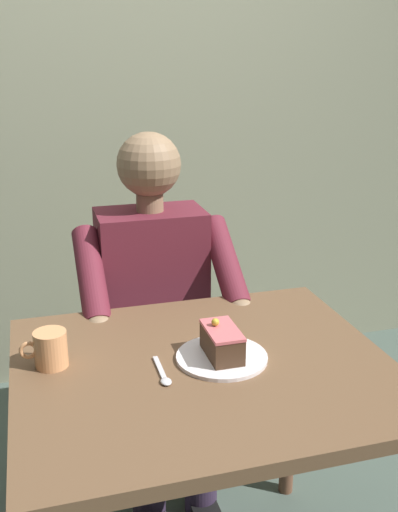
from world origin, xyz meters
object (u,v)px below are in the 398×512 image
object	(u,v)px
chair	(149,335)
seated_person	(157,313)
cake_slice	(222,342)
coffee_cup	(50,348)
dessert_spoon	(163,375)
dining_table	(204,398)

from	to	relation	value
chair	seated_person	distance (m)	0.24
chair	cake_slice	distance (m)	0.79
chair	cake_slice	bearing A→B (deg)	93.96
coffee_cup	dessert_spoon	bearing A→B (deg)	153.32
seated_person	coffee_cup	world-z (taller)	seated_person
dessert_spoon	chair	bearing A→B (deg)	-98.33
chair	cake_slice	xyz separation A→B (m)	(-0.05, 0.72, 0.32)
dining_table	dessert_spoon	distance (m)	0.15
dining_table	chair	xyz separation A→B (m)	(0.00, -0.73, -0.18)
seated_person	chair	bearing A→B (deg)	-90.00
seated_person	cake_slice	bearing A→B (deg)	95.17
dining_table	seated_person	size ratio (longest dim) A/B	0.75
chair	seated_person	bearing A→B (deg)	90.00
cake_slice	coffee_cup	bearing A→B (deg)	-11.39
seated_person	dessert_spoon	xyz separation A→B (m)	(0.11, 0.59, 0.11)
dining_table	seated_person	world-z (taller)	seated_person
chair	cake_slice	world-z (taller)	chair
cake_slice	seated_person	bearing A→B (deg)	-84.83
cake_slice	dessert_spoon	xyz separation A→B (m)	(0.16, 0.04, -0.04)
dining_table	chair	bearing A→B (deg)	-90.00
cake_slice	coffee_cup	world-z (taller)	cake_slice
dining_table	dessert_spoon	xyz separation A→B (m)	(0.11, 0.03, 0.10)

